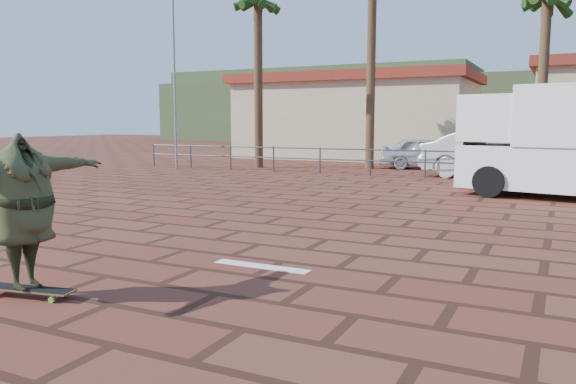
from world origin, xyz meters
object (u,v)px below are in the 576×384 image
object	(u,v)px
longboard	(29,290)
skateboarder	(25,212)
car_silver	(427,153)
car_white	(497,154)

from	to	relation	value
longboard	skateboarder	bearing A→B (deg)	-108.11
longboard	car_silver	bearing A→B (deg)	78.48
car_silver	car_white	xyz separation A→B (m)	(3.07, -3.00, 0.17)
skateboarder	car_silver	distance (m)	19.54
longboard	car_silver	size ratio (longest dim) A/B	0.29
longboard	car_white	size ratio (longest dim) A/B	0.22
car_silver	car_white	world-z (taller)	car_white
longboard	car_silver	world-z (taller)	car_silver
longboard	skateboarder	xyz separation A→B (m)	(-0.00, -0.00, 0.89)
car_silver	car_white	distance (m)	4.29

